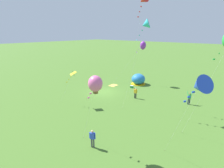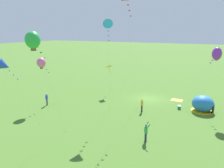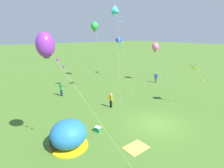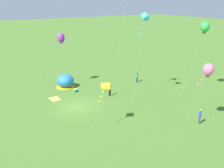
{
  "view_description": "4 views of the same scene",
  "coord_description": "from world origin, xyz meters",
  "px_view_note": "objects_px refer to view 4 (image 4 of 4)",
  "views": [
    {
      "loc": [
        20.92,
        19.32,
        10.02
      ],
      "look_at": [
        0.56,
        2.31,
        2.03
      ],
      "focal_mm": 28.0,
      "sensor_mm": 36.0,
      "label": 1
    },
    {
      "loc": [
        -9.6,
        31.04,
        10.21
      ],
      "look_at": [
        3.5,
        5.42,
        3.12
      ],
      "focal_mm": 35.0,
      "sensor_mm": 36.0,
      "label": 2
    },
    {
      "loc": [
        -12.41,
        -8.87,
        8.14
      ],
      "look_at": [
        -0.93,
        5.62,
        2.83
      ],
      "focal_mm": 28.0,
      "sensor_mm": 36.0,
      "label": 3
    },
    {
      "loc": [
        28.34,
        -12.86,
        13.13
      ],
      "look_at": [
        2.41,
        3.95,
        3.01
      ],
      "focal_mm": 42.0,
      "sensor_mm": 36.0,
      "label": 4
    }
  ],
  "objects_px": {
    "cooler_box": "(76,91)",
    "kite_cyan": "(144,18)",
    "person_flying_kite": "(137,76)",
    "person_with_toddler": "(110,89)",
    "popup_tent": "(65,81)",
    "kite_green": "(205,27)",
    "kite_purple": "(61,38)",
    "kite_yellow": "(104,88)",
    "kite_pink": "(208,70)",
    "person_center_field": "(200,116)"
  },
  "relations": [
    {
      "from": "kite_green",
      "to": "kite_cyan",
      "type": "bearing_deg",
      "value": -105.4
    },
    {
      "from": "person_with_toddler",
      "to": "kite_pink",
      "type": "relative_size",
      "value": 0.25
    },
    {
      "from": "cooler_box",
      "to": "kite_yellow",
      "type": "relative_size",
      "value": 0.12
    },
    {
      "from": "cooler_box",
      "to": "person_with_toddler",
      "type": "relative_size",
      "value": 0.36
    },
    {
      "from": "cooler_box",
      "to": "kite_cyan",
      "type": "distance_m",
      "value": 14.35
    },
    {
      "from": "person_with_toddler",
      "to": "kite_cyan",
      "type": "bearing_deg",
      "value": 42.39
    },
    {
      "from": "kite_pink",
      "to": "person_center_field",
      "type": "bearing_deg",
      "value": -87.45
    },
    {
      "from": "person_center_field",
      "to": "kite_pink",
      "type": "xyz_separation_m",
      "value": [
        -0.02,
        0.53,
        5.12
      ]
    },
    {
      "from": "person_center_field",
      "to": "kite_green",
      "type": "distance_m",
      "value": 13.7
    },
    {
      "from": "kite_pink",
      "to": "person_with_toddler",
      "type": "bearing_deg",
      "value": -161.95
    },
    {
      "from": "cooler_box",
      "to": "kite_cyan",
      "type": "xyz_separation_m",
      "value": [
        7.35,
        6.35,
        10.56
      ]
    },
    {
      "from": "kite_cyan",
      "to": "kite_pink",
      "type": "xyz_separation_m",
      "value": [
        9.39,
        1.14,
        -4.69
      ]
    },
    {
      "from": "person_center_field",
      "to": "kite_yellow",
      "type": "xyz_separation_m",
      "value": [
        -5.09,
        -9.07,
        3.41
      ]
    },
    {
      "from": "person_flying_kite",
      "to": "cooler_box",
      "type": "bearing_deg",
      "value": -96.31
    },
    {
      "from": "popup_tent",
      "to": "person_flying_kite",
      "type": "height_order",
      "value": "popup_tent"
    },
    {
      "from": "person_with_toddler",
      "to": "kite_green",
      "type": "xyz_separation_m",
      "value": [
        5.7,
        11.8,
        8.46
      ]
    },
    {
      "from": "popup_tent",
      "to": "person_center_field",
      "type": "relative_size",
      "value": 1.63
    },
    {
      "from": "popup_tent",
      "to": "kite_green",
      "type": "distance_m",
      "value": 21.73
    },
    {
      "from": "person_center_field",
      "to": "kite_purple",
      "type": "bearing_deg",
      "value": -160.63
    },
    {
      "from": "person_with_toddler",
      "to": "person_flying_kite",
      "type": "distance_m",
      "value": 7.72
    },
    {
      "from": "kite_green",
      "to": "kite_pink",
      "type": "relative_size",
      "value": 1.51
    },
    {
      "from": "kite_cyan",
      "to": "kite_yellow",
      "type": "height_order",
      "value": "kite_cyan"
    },
    {
      "from": "kite_purple",
      "to": "popup_tent",
      "type": "bearing_deg",
      "value": -6.39
    },
    {
      "from": "kite_yellow",
      "to": "popup_tent",
      "type": "bearing_deg",
      "value": 173.22
    },
    {
      "from": "popup_tent",
      "to": "person_with_toddler",
      "type": "distance_m",
      "value": 7.87
    },
    {
      "from": "person_center_field",
      "to": "kite_cyan",
      "type": "xyz_separation_m",
      "value": [
        -9.41,
        -0.61,
        9.81
      ]
    },
    {
      "from": "person_with_toddler",
      "to": "person_flying_kite",
      "type": "relative_size",
      "value": 0.91
    },
    {
      "from": "popup_tent",
      "to": "kite_purple",
      "type": "distance_m",
      "value": 6.57
    },
    {
      "from": "kite_yellow",
      "to": "kite_purple",
      "type": "bearing_deg",
      "value": 173.24
    },
    {
      "from": "person_flying_kite",
      "to": "person_with_toddler",
      "type": "bearing_deg",
      "value": -67.75
    },
    {
      "from": "kite_purple",
      "to": "kite_yellow",
      "type": "height_order",
      "value": "kite_purple"
    },
    {
      "from": "popup_tent",
      "to": "kite_pink",
      "type": "xyz_separation_m",
      "value": [
        19.58,
        7.87,
        5.09
      ]
    },
    {
      "from": "person_center_field",
      "to": "kite_cyan",
      "type": "height_order",
      "value": "kite_cyan"
    },
    {
      "from": "popup_tent",
      "to": "cooler_box",
      "type": "relative_size",
      "value": 4.59
    },
    {
      "from": "popup_tent",
      "to": "kite_yellow",
      "type": "distance_m",
      "value": 15.0
    },
    {
      "from": "person_with_toddler",
      "to": "kite_purple",
      "type": "distance_m",
      "value": 10.87
    },
    {
      "from": "popup_tent",
      "to": "kite_green",
      "type": "relative_size",
      "value": 0.28
    },
    {
      "from": "cooler_box",
      "to": "person_flying_kite",
      "type": "distance_m",
      "value": 10.6
    },
    {
      "from": "person_with_toddler",
      "to": "person_flying_kite",
      "type": "bearing_deg",
      "value": 112.25
    },
    {
      "from": "person_center_field",
      "to": "person_flying_kite",
      "type": "xyz_separation_m",
      "value": [
        -15.6,
        3.55,
        0.03
      ]
    },
    {
      "from": "kite_cyan",
      "to": "kite_pink",
      "type": "bearing_deg",
      "value": 6.94
    },
    {
      "from": "kite_purple",
      "to": "kite_yellow",
      "type": "xyz_separation_m",
      "value": [
        15.48,
        -1.84,
        -3.12
      ]
    },
    {
      "from": "cooler_box",
      "to": "kite_yellow",
      "type": "distance_m",
      "value": 12.57
    },
    {
      "from": "cooler_box",
      "to": "kite_green",
      "type": "bearing_deg",
      "value": 57.19
    },
    {
      "from": "kite_green",
      "to": "kite_yellow",
      "type": "relative_size",
      "value": 2.04
    },
    {
      "from": "person_with_toddler",
      "to": "kite_pink",
      "type": "height_order",
      "value": "kite_pink"
    },
    {
      "from": "popup_tent",
      "to": "person_flying_kite",
      "type": "relative_size",
      "value": 1.49
    },
    {
      "from": "kite_pink",
      "to": "person_flying_kite",
      "type": "bearing_deg",
      "value": 169.05
    },
    {
      "from": "popup_tent",
      "to": "kite_pink",
      "type": "relative_size",
      "value": 0.42
    },
    {
      "from": "person_flying_kite",
      "to": "person_center_field",
      "type": "bearing_deg",
      "value": -12.8
    }
  ]
}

